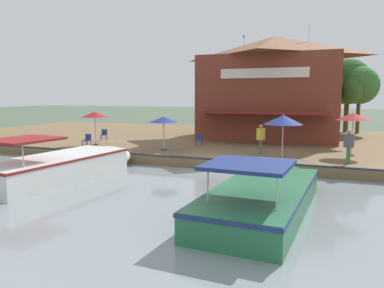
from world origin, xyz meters
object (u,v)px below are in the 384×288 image
at_px(motorboat_outer_channel, 69,164).
at_px(cafe_chair_mid_patio, 104,134).
at_px(patio_umbrella_near_quay_edge, 353,117).
at_px(patio_umbrella_by_entrance, 163,120).
at_px(patio_umbrella_mid_patio_right, 283,120).
at_px(cafe_chair_facing_river, 87,139).
at_px(motorboat_fourth_along, 267,192).
at_px(tree_behind_restaurant, 358,86).
at_px(patio_umbrella_mid_patio_left, 95,115).
at_px(waterfront_restaurant, 274,86).
at_px(person_near_entrance, 261,135).
at_px(person_mid_patio, 349,142).
at_px(cafe_chair_under_first_umbrella, 199,139).
at_px(tree_downstream_bank, 346,83).

bearing_deg(motorboat_outer_channel, cafe_chair_mid_patio, -154.03).
height_order(patio_umbrella_near_quay_edge, patio_umbrella_by_entrance, patio_umbrella_near_quay_edge).
bearing_deg(patio_umbrella_near_quay_edge, patio_umbrella_mid_patio_right, -51.98).
distance_m(patio_umbrella_by_entrance, motorboat_outer_channel, 7.35).
bearing_deg(patio_umbrella_mid_patio_right, cafe_chair_facing_river, -92.32).
xyz_separation_m(motorboat_fourth_along, motorboat_outer_channel, (-1.35, -10.05, 0.12)).
distance_m(patio_umbrella_mid_patio_right, tree_behind_restaurant, 17.83).
bearing_deg(patio_umbrella_mid_patio_left, patio_umbrella_mid_patio_right, 83.96).
relative_size(waterfront_restaurant, cafe_chair_facing_river, 13.93).
xyz_separation_m(cafe_chair_mid_patio, person_near_entrance, (2.64, 12.95, 0.66)).
distance_m(cafe_chair_facing_river, motorboat_outer_channel, 7.54).
bearing_deg(person_mid_patio, cafe_chair_facing_river, -92.42).
bearing_deg(patio_umbrella_by_entrance, cafe_chair_under_first_umbrella, 152.15).
bearing_deg(person_mid_patio, motorboat_outer_channel, -65.79).
height_order(patio_umbrella_near_quay_edge, motorboat_fourth_along, patio_umbrella_near_quay_edge).
bearing_deg(cafe_chair_mid_patio, patio_umbrella_mid_patio_left, 23.13).
height_order(cafe_chair_mid_patio, motorboat_outer_channel, motorboat_outer_channel).
relative_size(patio_umbrella_by_entrance, cafe_chair_under_first_umbrella, 2.59).
bearing_deg(cafe_chair_mid_patio, person_mid_patio, 76.48).
height_order(patio_umbrella_mid_patio_left, cafe_chair_facing_river, patio_umbrella_mid_patio_left).
xyz_separation_m(cafe_chair_facing_river, motorboat_outer_channel, (6.50, 3.81, -0.36)).
distance_m(waterfront_restaurant, person_near_entrance, 10.64).
height_order(person_near_entrance, tree_downstream_bank, tree_downstream_bank).
height_order(person_mid_patio, motorboat_outer_channel, person_mid_patio).
xyz_separation_m(patio_umbrella_mid_patio_left, motorboat_fourth_along, (8.71, 13.80, -2.16)).
height_order(person_mid_patio, tree_downstream_bank, tree_downstream_bank).
relative_size(cafe_chair_mid_patio, tree_behind_restaurant, 0.14).
bearing_deg(cafe_chair_facing_river, cafe_chair_under_first_umbrella, 113.28).
height_order(patio_umbrella_near_quay_edge, tree_downstream_bank, tree_downstream_bank).
height_order(cafe_chair_under_first_umbrella, tree_behind_restaurant, tree_behind_restaurant).
height_order(person_mid_patio, tree_behind_restaurant, tree_behind_restaurant).
xyz_separation_m(person_near_entrance, tree_behind_restaurant, (-15.71, 5.76, 3.20)).
height_order(patio_umbrella_near_quay_edge, cafe_chair_under_first_umbrella, patio_umbrella_near_quay_edge).
height_order(patio_umbrella_by_entrance, cafe_chair_under_first_umbrella, patio_umbrella_by_entrance).
bearing_deg(person_near_entrance, cafe_chair_under_first_umbrella, -114.34).
height_order(patio_umbrella_by_entrance, motorboat_outer_channel, patio_umbrella_by_entrance).
distance_m(patio_umbrella_mid_patio_left, tree_behind_restaurant, 23.69).
xyz_separation_m(cafe_chair_facing_river, motorboat_fourth_along, (7.85, 13.86, -0.47)).
relative_size(waterfront_restaurant, patio_umbrella_mid_patio_right, 4.77).
xyz_separation_m(patio_umbrella_mid_patio_left, cafe_chair_under_first_umbrella, (-2.20, 7.06, -1.69)).
height_order(patio_umbrella_mid_patio_right, tree_downstream_bank, tree_downstream_bank).
bearing_deg(person_near_entrance, cafe_chair_mid_patio, -101.54).
relative_size(person_mid_patio, motorboat_fourth_along, 0.20).
relative_size(patio_umbrella_near_quay_edge, person_near_entrance, 1.42).
xyz_separation_m(person_mid_patio, tree_behind_restaurant, (-17.34, 0.93, 3.19)).
bearing_deg(tree_behind_restaurant, person_near_entrance, -20.12).
relative_size(patio_umbrella_mid_patio_left, cafe_chair_mid_patio, 2.83).
xyz_separation_m(patio_umbrella_near_quay_edge, patio_umbrella_mid_patio_left, (1.39, -16.86, -0.12)).
bearing_deg(motorboat_outer_channel, person_mid_patio, 114.21).
bearing_deg(patio_umbrella_mid_patio_left, cafe_chair_mid_patio, -156.87).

